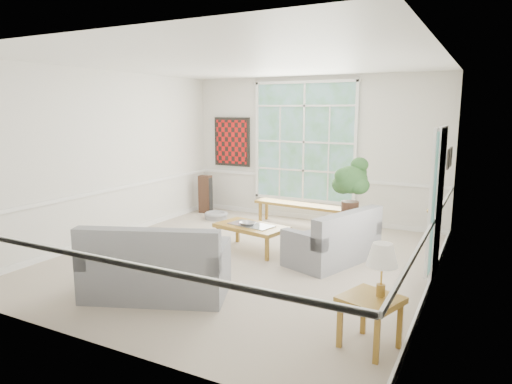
# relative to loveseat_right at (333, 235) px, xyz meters

# --- Properties ---
(floor) EXTENTS (5.50, 6.00, 0.01)m
(floor) POSITION_rel_loveseat_right_xyz_m (-1.24, -0.56, -0.42)
(floor) COLOR #A59787
(floor) RESTS_ON ground
(ceiling) EXTENTS (5.50, 6.00, 0.02)m
(ceiling) POSITION_rel_loveseat_right_xyz_m (-1.24, -0.56, 2.59)
(ceiling) COLOR white
(ceiling) RESTS_ON ground
(wall_back) EXTENTS (5.50, 0.02, 3.00)m
(wall_back) POSITION_rel_loveseat_right_xyz_m (-1.24, 2.44, 1.09)
(wall_back) COLOR silver
(wall_back) RESTS_ON ground
(wall_front) EXTENTS (5.50, 0.02, 3.00)m
(wall_front) POSITION_rel_loveseat_right_xyz_m (-1.24, -3.56, 1.09)
(wall_front) COLOR silver
(wall_front) RESTS_ON ground
(wall_left) EXTENTS (0.02, 6.00, 3.00)m
(wall_left) POSITION_rel_loveseat_right_xyz_m (-3.99, -0.56, 1.09)
(wall_left) COLOR silver
(wall_left) RESTS_ON ground
(wall_right) EXTENTS (0.02, 6.00, 3.00)m
(wall_right) POSITION_rel_loveseat_right_xyz_m (1.51, -0.56, 1.09)
(wall_right) COLOR silver
(wall_right) RESTS_ON ground
(window_back) EXTENTS (2.30, 0.08, 2.40)m
(window_back) POSITION_rel_loveseat_right_xyz_m (-1.44, 2.40, 1.24)
(window_back) COLOR white
(window_back) RESTS_ON wall_back
(entry_door) EXTENTS (0.08, 0.90, 2.10)m
(entry_door) POSITION_rel_loveseat_right_xyz_m (1.47, 0.04, 0.64)
(entry_door) COLOR white
(entry_door) RESTS_ON floor
(door_sidelight) EXTENTS (0.08, 0.26, 1.90)m
(door_sidelight) POSITION_rel_loveseat_right_xyz_m (1.47, -0.59, 0.74)
(door_sidelight) COLOR white
(door_sidelight) RESTS_ON wall_right
(wall_art) EXTENTS (0.90, 0.06, 1.10)m
(wall_art) POSITION_rel_loveseat_right_xyz_m (-3.19, 2.39, 1.19)
(wall_art) COLOR maroon
(wall_art) RESTS_ON wall_back
(wall_frame_near) EXTENTS (0.04, 0.26, 0.32)m
(wall_frame_near) POSITION_rel_loveseat_right_xyz_m (1.47, 1.19, 1.14)
(wall_frame_near) COLOR black
(wall_frame_near) RESTS_ON wall_right
(wall_frame_far) EXTENTS (0.04, 0.26, 0.32)m
(wall_frame_far) POSITION_rel_loveseat_right_xyz_m (1.47, 1.59, 1.14)
(wall_frame_far) COLOR black
(wall_frame_far) RESTS_ON wall_right
(loveseat_right) EXTENTS (1.24, 1.69, 0.82)m
(loveseat_right) POSITION_rel_loveseat_right_xyz_m (0.00, 0.00, 0.00)
(loveseat_right) COLOR slate
(loveseat_right) RESTS_ON floor
(loveseat_front) EXTENTS (1.95, 1.49, 0.94)m
(loveseat_front) POSITION_rel_loveseat_right_xyz_m (-1.55, -2.28, 0.06)
(loveseat_front) COLOR slate
(loveseat_front) RESTS_ON floor
(coffee_table) EXTENTS (1.27, 0.85, 0.44)m
(coffee_table) POSITION_rel_loveseat_right_xyz_m (-1.36, -0.12, -0.19)
(coffee_table) COLOR olive
(coffee_table) RESTS_ON floor
(pewter_bowl) EXTENTS (0.37, 0.37, 0.08)m
(pewter_bowl) POSITION_rel_loveseat_right_xyz_m (-1.39, -0.18, 0.07)
(pewter_bowl) COLOR gray
(pewter_bowl) RESTS_ON coffee_table
(window_bench) EXTENTS (1.96, 0.54, 0.45)m
(window_bench) POSITION_rel_loveseat_right_xyz_m (-1.26, 1.79, -0.18)
(window_bench) COLOR olive
(window_bench) RESTS_ON floor
(end_table) EXTENTS (0.62, 0.62, 0.47)m
(end_table) POSITION_rel_loveseat_right_xyz_m (-0.10, 1.20, -0.18)
(end_table) COLOR olive
(end_table) RESTS_ON floor
(houseplant) EXTENTS (0.78, 0.78, 1.06)m
(houseplant) POSITION_rel_loveseat_right_xyz_m (-0.06, 1.14, 0.59)
(houseplant) COLOR #2D5A29
(houseplant) RESTS_ON end_table
(side_table) EXTENTS (0.66, 0.66, 0.53)m
(side_table) POSITION_rel_loveseat_right_xyz_m (1.16, -2.36, -0.15)
(side_table) COLOR olive
(side_table) RESTS_ON floor
(table_lamp) EXTENTS (0.34, 0.34, 0.53)m
(table_lamp) POSITION_rel_loveseat_right_xyz_m (1.23, -2.30, 0.38)
(table_lamp) COLOR silver
(table_lamp) RESTS_ON side_table
(pet_bed) EXTENTS (0.65, 0.65, 0.15)m
(pet_bed) POSITION_rel_loveseat_right_xyz_m (-3.09, 1.52, -0.34)
(pet_bed) COLOR gray
(pet_bed) RESTS_ON floor
(floor_speaker) EXTENTS (0.29, 0.24, 0.85)m
(floor_speaker) POSITION_rel_loveseat_right_xyz_m (-3.64, 1.95, 0.02)
(floor_speaker) COLOR #3C2418
(floor_speaker) RESTS_ON floor
(cat) EXTENTS (0.39, 0.37, 0.15)m
(cat) POSITION_rel_loveseat_right_xyz_m (0.09, 0.53, 0.08)
(cat) COLOR black
(cat) RESTS_ON loveseat_right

